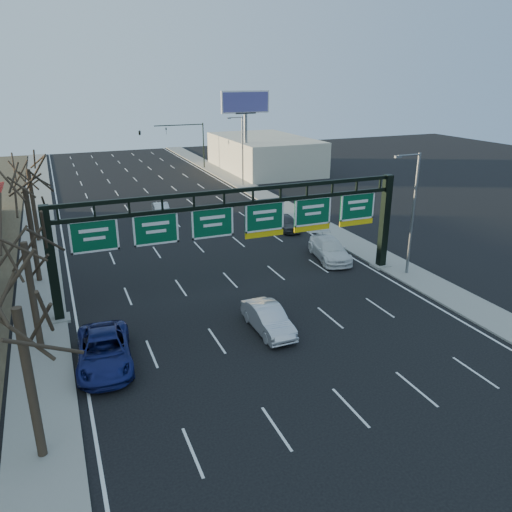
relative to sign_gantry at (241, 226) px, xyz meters
name	(u,v)px	position (x,y,z in m)	size (l,w,h in m)	color
ground	(291,345)	(-0.16, -8.00, -4.63)	(160.00, 160.00, 0.00)	black
sidewalk_left	(39,259)	(-12.96, 12.00, -4.57)	(3.00, 120.00, 0.12)	gray
sidewalk_right	(317,224)	(12.64, 12.00, -4.57)	(3.00, 120.00, 0.12)	gray
lane_markings	(193,240)	(-0.16, 12.00, -4.62)	(21.60, 120.00, 0.01)	white
sign_gantry	(241,226)	(0.00, 0.00, 0.00)	(24.60, 1.20, 7.20)	black
building_right_distant	(264,154)	(19.84, 42.00, -2.13)	(12.00, 20.00, 5.00)	#BAB39A
tree_near	(11,281)	(-12.96, -12.00, 2.86)	(3.60, 3.60, 8.86)	#30271A
tree_gantry	(20,223)	(-12.96, -3.00, 2.48)	(3.60, 3.60, 8.48)	#30271A
tree_mid	(22,173)	(-12.96, 7.00, 3.23)	(3.60, 3.60, 9.24)	#30271A
tree_far	(26,157)	(-12.96, 17.00, 2.86)	(3.60, 3.60, 8.86)	#30271A
streetlight_near	(412,208)	(12.31, -2.00, 0.45)	(2.15, 0.22, 9.00)	slate
streetlight_far	(242,148)	(12.31, 32.00, 0.45)	(2.15, 0.22, 9.00)	slate
billboard_right	(245,113)	(14.84, 36.98, 4.43)	(7.00, 0.50, 12.00)	slate
traffic_signal_mast	(164,134)	(5.53, 47.00, 0.87)	(10.16, 0.54, 7.00)	black
car_blue_suv	(104,351)	(-9.89, -6.16, -3.82)	(2.68, 5.80, 1.61)	navy
car_silver_sedan	(268,319)	(-0.69, -6.04, -3.86)	(1.62, 4.65, 1.53)	silver
car_white_wagon	(329,249)	(8.77, 3.09, -3.81)	(2.29, 5.63, 1.63)	white
car_grey_far	(286,223)	(9.06, 11.67, -3.90)	(1.71, 4.26, 1.45)	#3B3D40
car_silver_distant	(161,211)	(-1.03, 20.72, -3.92)	(1.51, 4.32, 1.42)	silver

